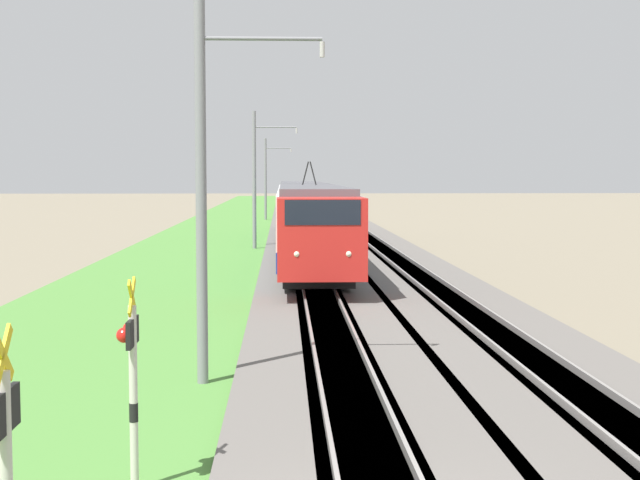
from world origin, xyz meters
The scene contains 11 objects.
ballast_main centered at (50.00, 0.00, 0.15)m, with size 240.00×4.40×0.30m.
ballast_adjacent centered at (50.00, -4.14, 0.15)m, with size 240.00×4.40×0.30m.
track_main centered at (50.00, 0.00, 0.16)m, with size 240.00×1.57×0.45m.
track_adjacent centered at (50.00, -4.14, 0.16)m, with size 240.00×1.57×0.45m.
grass_verge centered at (50.00, 6.17, 0.06)m, with size 240.00×8.07×0.12m.
passenger_train centered at (38.81, 0.00, 2.29)m, with size 40.84×2.93×4.91m.
crossing_signal_near centered at (-1.68, 3.54, 1.84)m, with size 0.70×0.23×3.05m.
crossing_signal_aux centered at (2.63, 3.21, 1.78)m, with size 0.70×0.23×2.95m.
catenary_mast_near centered at (8.69, 2.77, 4.07)m, with size 0.22×2.56×7.86m.
catenary_mast_mid centered at (41.60, 2.77, 4.08)m, with size 0.22×2.56×7.89m.
catenary_mast_far centered at (74.51, 2.77, 3.99)m, with size 0.22×2.56×7.70m.
Camera 1 is at (-9.01, 1.22, 4.29)m, focal length 50.00 mm.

